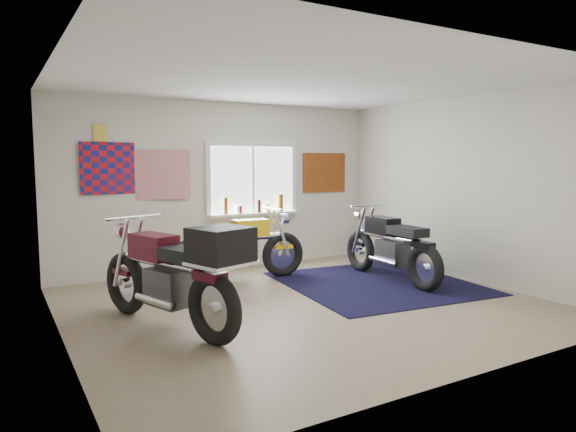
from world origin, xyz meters
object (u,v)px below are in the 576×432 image
navy_rug (377,283)px  maroon_tourer (176,274)px  yellow_triumph (238,250)px  black_chrome_bike (390,248)px

navy_rug → maroon_tourer: 3.26m
yellow_triumph → maroon_tourer: bearing=-129.4°
maroon_tourer → navy_rug: bearing=-97.7°
black_chrome_bike → maroon_tourer: maroon_tourer is taller
yellow_triumph → black_chrome_bike: bearing=-26.6°
navy_rug → black_chrome_bike: bearing=10.9°
yellow_triumph → black_chrome_bike: 2.23m
yellow_triumph → black_chrome_bike: size_ratio=1.00×
navy_rug → black_chrome_bike: 0.56m
black_chrome_bike → yellow_triumph: bearing=64.0°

